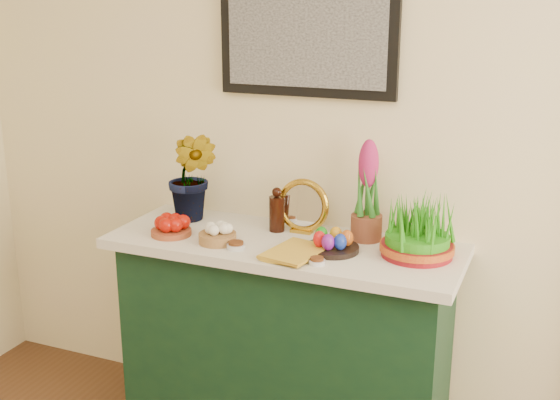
{
  "coord_description": "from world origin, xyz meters",
  "views": [
    {
      "loc": [
        0.63,
        -0.41,
        1.83
      ],
      "look_at": [
        -0.36,
        1.95,
        1.07
      ],
      "focal_mm": 45.0,
      "sensor_mm": 36.0,
      "label": 1
    }
  ],
  "objects_px": {
    "mirror": "(303,206)",
    "wheatgrass_sabzeh": "(418,231)",
    "hyacinth_green": "(192,162)",
    "sideboard": "(285,346)",
    "book": "(275,247)"
  },
  "relations": [
    {
      "from": "wheatgrass_sabzeh",
      "to": "book",
      "type": "bearing_deg",
      "value": -162.61
    },
    {
      "from": "hyacinth_green",
      "to": "book",
      "type": "bearing_deg",
      "value": -27.05
    },
    {
      "from": "hyacinth_green",
      "to": "mirror",
      "type": "bearing_deg",
      "value": 2.32
    },
    {
      "from": "sideboard",
      "to": "hyacinth_green",
      "type": "bearing_deg",
      "value": 168.87
    },
    {
      "from": "mirror",
      "to": "book",
      "type": "bearing_deg",
      "value": -93.72
    },
    {
      "from": "mirror",
      "to": "wheatgrass_sabzeh",
      "type": "distance_m",
      "value": 0.5
    },
    {
      "from": "wheatgrass_sabzeh",
      "to": "sideboard",
      "type": "bearing_deg",
      "value": -176.46
    },
    {
      "from": "book",
      "to": "wheatgrass_sabzeh",
      "type": "relative_size",
      "value": 0.87
    },
    {
      "from": "mirror",
      "to": "wheatgrass_sabzeh",
      "type": "xyz_separation_m",
      "value": [
        0.49,
        -0.1,
        -0.01
      ]
    },
    {
      "from": "mirror",
      "to": "wheatgrass_sabzeh",
      "type": "height_order",
      "value": "wheatgrass_sabzeh"
    },
    {
      "from": "book",
      "to": "wheatgrass_sabzeh",
      "type": "bearing_deg",
      "value": 28.46
    },
    {
      "from": "hyacinth_green",
      "to": "wheatgrass_sabzeh",
      "type": "xyz_separation_m",
      "value": [
        0.98,
        -0.06,
        -0.16
      ]
    },
    {
      "from": "sideboard",
      "to": "book",
      "type": "distance_m",
      "value": 0.5
    },
    {
      "from": "mirror",
      "to": "book",
      "type": "height_order",
      "value": "mirror"
    },
    {
      "from": "sideboard",
      "to": "wheatgrass_sabzeh",
      "type": "height_order",
      "value": "wheatgrass_sabzeh"
    }
  ]
}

